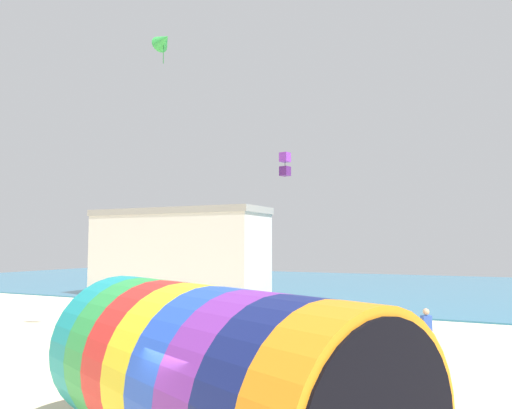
{
  "coord_description": "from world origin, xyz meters",
  "views": [
    {
      "loc": [
        4.0,
        -7.35,
        4.18
      ],
      "look_at": [
        -0.92,
        2.81,
        5.08
      ],
      "focal_mm": 35.0,
      "sensor_mm": 36.0,
      "label": 1
    }
  ],
  "objects_px": {
    "kite_green_delta": "(164,40)",
    "kite_purple_box": "(285,164)",
    "bystander_near_water": "(197,342)",
    "bystander_far_left": "(427,332)",
    "bystander_mid_beach": "(273,328)",
    "giant_inflatable_tube": "(210,378)"
  },
  "relations": [
    {
      "from": "kite_purple_box",
      "to": "bystander_far_left",
      "type": "bearing_deg",
      "value": -4.97
    },
    {
      "from": "giant_inflatable_tube",
      "to": "bystander_near_water",
      "type": "height_order",
      "value": "giant_inflatable_tube"
    },
    {
      "from": "kite_green_delta",
      "to": "kite_purple_box",
      "type": "bearing_deg",
      "value": 53.82
    },
    {
      "from": "bystander_near_water",
      "to": "bystander_mid_beach",
      "type": "bearing_deg",
      "value": 73.44
    },
    {
      "from": "bystander_near_water",
      "to": "bystander_far_left",
      "type": "bearing_deg",
      "value": 35.49
    },
    {
      "from": "kite_purple_box",
      "to": "bystander_mid_beach",
      "type": "relative_size",
      "value": 0.66
    },
    {
      "from": "giant_inflatable_tube",
      "to": "bystander_near_water",
      "type": "xyz_separation_m",
      "value": [
        -4.43,
        6.49,
        -0.84
      ]
    },
    {
      "from": "giant_inflatable_tube",
      "to": "bystander_mid_beach",
      "type": "xyz_separation_m",
      "value": [
        -3.29,
        10.34,
        -0.86
      ]
    },
    {
      "from": "bystander_far_left",
      "to": "giant_inflatable_tube",
      "type": "bearing_deg",
      "value": -102.03
    },
    {
      "from": "bystander_far_left",
      "to": "bystander_near_water",
      "type": "bearing_deg",
      "value": -144.51
    },
    {
      "from": "bystander_near_water",
      "to": "bystander_far_left",
      "type": "relative_size",
      "value": 0.93
    },
    {
      "from": "bystander_mid_beach",
      "to": "kite_purple_box",
      "type": "bearing_deg",
      "value": 93.76
    },
    {
      "from": "bystander_mid_beach",
      "to": "bystander_far_left",
      "type": "relative_size",
      "value": 0.91
    },
    {
      "from": "kite_green_delta",
      "to": "bystander_mid_beach",
      "type": "height_order",
      "value": "kite_green_delta"
    },
    {
      "from": "kite_purple_box",
      "to": "kite_green_delta",
      "type": "relative_size",
      "value": 0.82
    },
    {
      "from": "bystander_mid_beach",
      "to": "bystander_far_left",
      "type": "distance_m",
      "value": 5.81
    },
    {
      "from": "giant_inflatable_tube",
      "to": "bystander_near_water",
      "type": "distance_m",
      "value": 7.91
    },
    {
      "from": "giant_inflatable_tube",
      "to": "kite_purple_box",
      "type": "xyz_separation_m",
      "value": [
        -3.39,
        11.89,
        5.98
      ]
    },
    {
      "from": "bystander_mid_beach",
      "to": "bystander_far_left",
      "type": "xyz_separation_m",
      "value": [
        5.71,
        1.04,
        0.1
      ]
    },
    {
      "from": "giant_inflatable_tube",
      "to": "kite_purple_box",
      "type": "height_order",
      "value": "kite_purple_box"
    },
    {
      "from": "kite_green_delta",
      "to": "bystander_mid_beach",
      "type": "relative_size",
      "value": 0.8
    },
    {
      "from": "kite_purple_box",
      "to": "kite_green_delta",
      "type": "bearing_deg",
      "value": -126.18
    }
  ]
}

